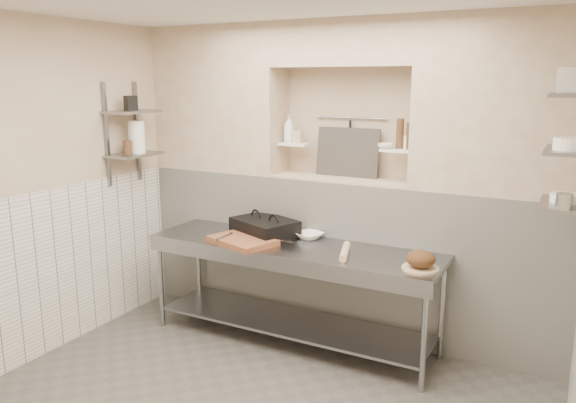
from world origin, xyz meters
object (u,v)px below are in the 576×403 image
Objects in this scene: panini_press at (265,227)px; bowl_alcove at (385,146)px; mixing_bowl at (309,236)px; bread_loaf at (421,259)px; rolling_pin at (345,251)px; prep_table at (292,273)px; cutting_board at (243,241)px; jug_left at (137,137)px; bottle_soap at (289,129)px.

bowl_alcove is (0.99, 0.39, 0.76)m from panini_press.
mixing_bowl is 1.16m from bread_loaf.
panini_press is at bearing -166.21° from mixing_bowl.
bowl_alcove reaches higher than rolling_pin.
mixing_bowl is at bearing 161.98° from bread_loaf.
rolling_pin is (0.51, -0.05, 0.29)m from prep_table.
prep_table is 19.12× the size of bowl_alcove.
jug_left is at bearing 176.79° from cutting_board.
rolling_pin is (0.87, -0.20, -0.05)m from panini_press.
mixing_bowl is 1.72× the size of bowl_alcove.
bowl_alcove is (-0.52, 0.64, 0.75)m from bread_loaf.
bread_loaf is at bearing -24.47° from bottle_soap.
cutting_board is (-0.40, -0.16, 0.28)m from prep_table.
prep_table is 11.14× the size of mixing_bowl.
mixing_bowl is (0.40, 0.10, -0.05)m from panini_press.
cutting_board is 1.55m from bread_loaf.
bowl_alcove is 0.45× the size of jug_left.
rolling_pin is 1.58× the size of bottle_soap.
cutting_board is at bearing -95.86° from bottle_soap.
bottle_soap is at bearing 178.49° from bowl_alcove.
jug_left is (-1.66, -0.34, 0.84)m from mixing_bowl.
rolling_pin is 2.97× the size of bowl_alcove.
jug_left reaches higher than bread_loaf.
rolling_pin reaches higher than mixing_bowl.
bowl_alcove is at bearing 43.70° from panini_press.
prep_table is at bearing 174.71° from bread_loaf.
bread_loaf is 1.61× the size of bowl_alcove.
bread_loaf is at bearing -0.37° from jug_left.
panini_press is 2.23× the size of jug_left.
mixing_bowl is at bearing 79.55° from prep_table.
bread_loaf is 1.12m from bowl_alcove.
rolling_pin is at bearing 1.12° from jug_left.
bowl_alcove is at bearing 78.87° from rolling_pin.
prep_table is 8.58× the size of jug_left.
jug_left reaches higher than bowl_alcove.
rolling_pin is 1.38m from bottle_soap.
panini_press is at bearing 167.13° from rolling_pin.
prep_table is 1.36m from bottle_soap.
cutting_board is at bearing -145.95° from bowl_alcove.
jug_left is at bearing 179.63° from bread_loaf.
panini_press is 1.50m from jug_left.
panini_press is 2.64× the size of bottle_soap.
bread_loaf is at bearing 12.55° from panini_press.
rolling_pin is at bearing -36.04° from bottle_soap.
bottle_soap reaches higher than bread_loaf.
bottle_soap is 1.88× the size of bowl_alcove.
bowl_alcove is (0.58, 0.29, 0.81)m from mixing_bowl.
jug_left reaches higher than mixing_bowl.
jug_left is at bearing -164.36° from bowl_alcove.
prep_table is 1.20m from bread_loaf.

